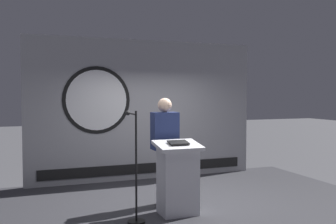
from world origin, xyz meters
name	(u,v)px	position (x,y,z in m)	size (l,w,h in m)	color
ground_plane	(180,221)	(0.00, 0.00, 0.00)	(40.00, 40.00, 0.00)	#4C4C51
stage_platform	(180,212)	(0.00, 0.00, 0.15)	(6.40, 4.00, 0.30)	#333338
banner_display	(144,110)	(-0.04, 1.85, 1.70)	(4.71, 0.12, 2.82)	#9E9EA3
podium	(178,178)	(-0.25, -0.52, 0.82)	(0.64, 0.50, 1.06)	silver
speaker_person	(165,151)	(-0.27, -0.04, 1.15)	(0.40, 0.26, 1.67)	black
microphone_stand	(135,182)	(-0.91, -0.61, 0.84)	(0.24, 0.59, 1.51)	black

